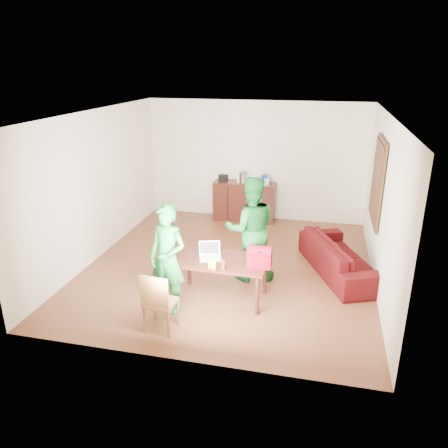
% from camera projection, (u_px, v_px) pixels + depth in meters
% --- Properties ---
extents(room, '(5.20, 5.70, 2.90)m').
position_uv_depth(room, '(232.00, 195.00, 7.59)').
color(room, '#432010').
rests_on(room, ground).
extents(table, '(1.44, 0.84, 0.67)m').
position_uv_depth(table, '(221.00, 264.00, 6.65)').
color(table, black).
rests_on(table, ground).
extents(chair, '(0.43, 0.41, 0.88)m').
position_uv_depth(chair, '(161.00, 313.00, 5.96)').
color(chair, brown).
rests_on(chair, ground).
extents(person_near, '(0.69, 0.55, 1.64)m').
position_uv_depth(person_near, '(168.00, 259.00, 6.27)').
color(person_near, '#155F23').
rests_on(person_near, ground).
extents(person_far, '(1.03, 0.91, 1.78)m').
position_uv_depth(person_far, '(251.00, 229.00, 7.21)').
color(person_far, '#13561E').
rests_on(person_far, ground).
extents(laptop, '(0.38, 0.32, 0.23)m').
position_uv_depth(laptop, '(210.00, 256.00, 6.63)').
color(laptop, white).
rests_on(laptop, table).
extents(bananas, '(0.19, 0.16, 0.06)m').
position_uv_depth(bananas, '(212.00, 268.00, 6.28)').
color(bananas, yellow).
rests_on(bananas, table).
extents(bottle, '(0.07, 0.07, 0.19)m').
position_uv_depth(bottle, '(223.00, 264.00, 6.26)').
color(bottle, '#551F13').
rests_on(bottle, table).
extents(red_bag, '(0.35, 0.21, 0.26)m').
position_uv_depth(red_bag, '(259.00, 259.00, 6.34)').
color(red_bag, maroon).
rests_on(red_bag, table).
extents(sofa, '(1.56, 2.24, 0.61)m').
position_uv_depth(sofa, '(341.00, 257.00, 7.58)').
color(sofa, '#3A0715').
rests_on(sofa, ground).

